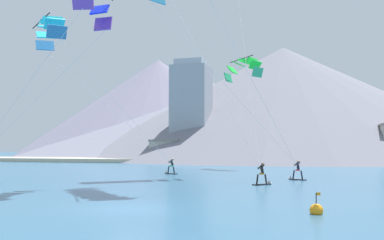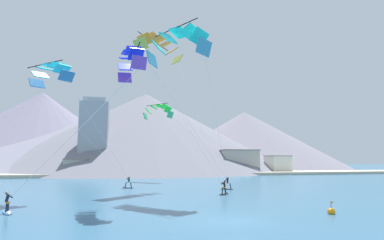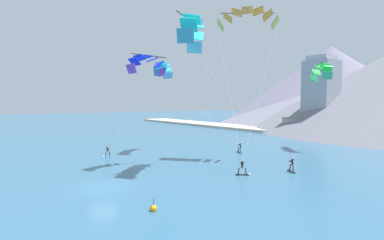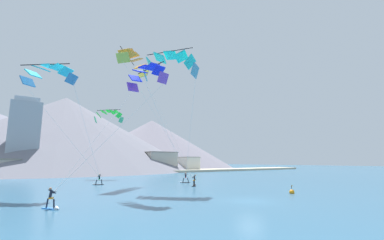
# 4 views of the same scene
# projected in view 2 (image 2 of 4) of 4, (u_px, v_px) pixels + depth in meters

# --- Properties ---
(ground_plane) EXTENTS (400.00, 400.00, 0.00)m
(ground_plane) POSITION_uv_depth(u_px,v_px,m) (231.00, 221.00, 19.20)
(ground_plane) COLOR #2D5B7A
(kitesurfer_near_lead) EXTENTS (1.50, 1.52, 1.72)m
(kitesurfer_near_lead) POSITION_uv_depth(u_px,v_px,m) (225.00, 190.00, 33.99)
(kitesurfer_near_lead) COLOR black
(kitesurfer_near_lead) RESTS_ON ground
(kitesurfer_near_trail) EXTENTS (1.13, 1.74, 1.68)m
(kitesurfer_near_trail) POSITION_uv_depth(u_px,v_px,m) (8.00, 208.00, 21.78)
(kitesurfer_near_trail) COLOR #337FDB
(kitesurfer_near_trail) RESTS_ON ground
(kitesurfer_mid_center) EXTENTS (1.74, 1.12, 1.72)m
(kitesurfer_mid_center) POSITION_uv_depth(u_px,v_px,m) (127.00, 184.00, 41.58)
(kitesurfer_mid_center) COLOR black
(kitesurfer_mid_center) RESTS_ON ground
(kitesurfer_far_left) EXTENTS (1.70, 1.23, 1.76)m
(kitesurfer_far_left) POSITION_uv_depth(u_px,v_px,m) (226.00, 185.00, 39.85)
(kitesurfer_far_left) COLOR black
(kitesurfer_far_left) RESTS_ON ground
(parafoil_kite_near_lead) EXTENTS (10.38, 11.48, 19.87)m
(parafoil_kite_near_lead) POSITION_uv_depth(u_px,v_px,m) (159.00, 46.00, 42.41)
(parafoil_kite_near_lead) COLOR #AAB340
(parafoil_kite_near_trail) EXTENTS (9.76, 5.77, 12.61)m
(parafoil_kite_near_trail) POSITION_uv_depth(u_px,v_px,m) (130.00, 61.00, 27.39)
(parafoil_kite_near_trail) COLOR purple
(parafoil_kite_mid_center) EXTENTS (11.54, 11.34, 13.06)m
(parafoil_kite_mid_center) POSITION_uv_depth(u_px,v_px,m) (51.00, 72.00, 32.92)
(parafoil_kite_mid_center) COLOR teal
(parafoil_kite_far_left) EXTENTS (11.42, 11.27, 16.61)m
(parafoil_kite_far_left) POSITION_uv_depth(u_px,v_px,m) (178.00, 42.00, 32.26)
(parafoil_kite_far_left) COLOR teal
(parafoil_kite_distant_high_outer) EXTENTS (5.68, 4.75, 2.84)m
(parafoil_kite_distant_high_outer) POSITION_uv_depth(u_px,v_px,m) (158.00, 110.00, 57.76)
(parafoil_kite_distant_high_outer) COLOR #31AA72
(race_marker_buoy) EXTENTS (0.56, 0.56, 1.02)m
(race_marker_buoy) POSITION_uv_depth(u_px,v_px,m) (331.00, 212.00, 21.77)
(race_marker_buoy) COLOR orange
(race_marker_buoy) RESTS_ON ground
(shoreline_strip) EXTENTS (180.00, 10.00, 0.70)m
(shoreline_strip) POSITION_uv_depth(u_px,v_px,m) (152.00, 174.00, 73.78)
(shoreline_strip) COLOR beige
(shoreline_strip) RESTS_ON ground
(shore_building_harbour_front) EXTENTS (9.05, 4.37, 4.92)m
(shore_building_harbour_front) POSITION_uv_depth(u_px,v_px,m) (205.00, 165.00, 81.41)
(shore_building_harbour_front) COLOR #B7AD9E
(shore_building_harbour_front) RESTS_ON ground
(shore_building_promenade_mid) EXTENTS (5.83, 6.44, 5.09)m
(shore_building_promenade_mid) POSITION_uv_depth(u_px,v_px,m) (278.00, 164.00, 85.23)
(shore_building_promenade_mid) COLOR silver
(shore_building_promenade_mid) RESTS_ON ground
(shore_building_quay_east) EXTENTS (5.77, 7.14, 4.16)m
(shore_building_quay_east) POSITION_uv_depth(u_px,v_px,m) (78.00, 167.00, 71.64)
(shore_building_quay_east) COLOR #B7AD9E
(shore_building_quay_east) RESTS_ON ground
(shore_building_quay_west) EXTENTS (10.22, 5.32, 6.62)m
(shore_building_quay_west) POSITION_uv_depth(u_px,v_px,m) (239.00, 162.00, 81.52)
(shore_building_quay_west) COLOR #B7AD9E
(shore_building_quay_west) RESTS_ON ground
(highrise_tower) EXTENTS (7.00, 7.00, 19.76)m
(highrise_tower) POSITION_uv_depth(u_px,v_px,m) (94.00, 137.00, 77.49)
(highrise_tower) COLOR #999EA8
(highrise_tower) RESTS_ON ground
(mountain_peak_west_ridge) EXTENTS (91.14, 91.14, 26.62)m
(mountain_peak_west_ridge) POSITION_uv_depth(u_px,v_px,m) (245.00, 140.00, 142.40)
(mountain_peak_west_ridge) COLOR slate
(mountain_peak_west_ridge) RESTS_ON ground
(mountain_peak_central_summit) EXTENTS (88.67, 88.67, 31.77)m
(mountain_peak_central_summit) POSITION_uv_depth(u_px,v_px,m) (41.00, 130.00, 123.02)
(mountain_peak_central_summit) COLOR slate
(mountain_peak_central_summit) RESTS_ON ground
(mountain_peak_east_shoulder) EXTENTS (107.82, 107.82, 29.66)m
(mountain_peak_east_shoulder) POSITION_uv_depth(u_px,v_px,m) (145.00, 131.00, 116.59)
(mountain_peak_east_shoulder) COLOR slate
(mountain_peak_east_shoulder) RESTS_ON ground
(mountain_peak_far_spur) EXTENTS (118.63, 118.63, 23.38)m
(mountain_peak_far_spur) POSITION_uv_depth(u_px,v_px,m) (87.00, 141.00, 127.10)
(mountain_peak_far_spur) COLOR slate
(mountain_peak_far_spur) RESTS_ON ground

